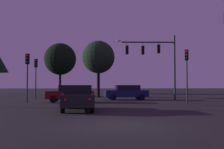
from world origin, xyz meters
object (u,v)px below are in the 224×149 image
Objects in this scene: traffic_signal_mast_arm at (156,55)px; tree_center_horizon at (98,57)px; car_nearside_lane at (78,97)px; traffic_light_corner_right at (27,68)px; car_crossing_right at (71,93)px; traffic_light_median at (36,71)px; car_crossing_left at (126,92)px; tree_left_far at (60,59)px; traffic_light_corner_left at (187,65)px.

tree_center_horizon is at bearing 136.12° from traffic_signal_mast_arm.
traffic_light_corner_right is at bearing 124.02° from car_nearside_lane.
traffic_light_median is at bearing 129.67° from car_crossing_right.
car_crossing_right is at bearing -50.33° from traffic_light_median.
tree_left_far is (-9.46, 21.46, 5.52)m from car_crossing_left.
tree_left_far is (-13.91, 26.70, 3.13)m from traffic_light_corner_left.
traffic_light_median is 9.97m from car_crossing_left.
traffic_light_corner_left is at bearing 31.93° from car_nearside_lane.
traffic_signal_mast_arm is 1.55× the size of traffic_light_median.
tree_left_far reaches higher than traffic_light_corner_right.
car_nearside_lane is 7.50m from car_crossing_right.
traffic_light_corner_right is at bearing -125.12° from tree_center_horizon.
traffic_signal_mast_arm is 12.75m from traffic_light_corner_right.
traffic_signal_mast_arm is at bearing 19.69° from car_crossing_right.
tree_center_horizon reaches higher than traffic_light_median.
car_crossing_left is 24.09m from tree_left_far.
car_crossing_left is at bearing 174.96° from traffic_signal_mast_arm.
traffic_light_corner_right is 0.96× the size of car_nearside_lane.
tree_center_horizon is (1.61, 16.06, 4.17)m from car_nearside_lane.
traffic_light_median is 0.62× the size of tree_center_horizon.
car_crossing_right is (4.13, -4.98, -2.27)m from traffic_light_median.
traffic_signal_mast_arm reaches higher than traffic_light_corner_left.
traffic_light_median is (-14.01, 6.91, -0.13)m from traffic_light_corner_left.
traffic_signal_mast_arm is 0.72× the size of tree_left_far.
traffic_light_corner_right is at bearing 173.56° from traffic_light_corner_left.
car_nearside_lane is (4.74, -7.03, -2.21)m from traffic_light_corner_right.
traffic_light_median is at bearing -151.73° from tree_center_horizon.
traffic_light_corner_right is 8.76m from car_nearside_lane.
traffic_light_median is 7.95m from tree_center_horizon.
traffic_signal_mast_arm is 25.13m from tree_left_far.
traffic_light_corner_left is at bearing -55.69° from tree_center_horizon.
traffic_light_median is (-0.44, 5.38, 0.06)m from traffic_light_corner_right.
car_nearside_lane is 33.06m from tree_left_far.
car_crossing_left is at bearing -66.21° from tree_left_far.
car_crossing_right is at bearing -80.77° from tree_left_far.
traffic_signal_mast_arm is 1.46× the size of car_crossing_left.
car_crossing_right is (-9.88, 1.93, -2.40)m from traffic_light_corner_left.
traffic_signal_mast_arm is 5.35m from traffic_light_corner_left.
car_crossing_left is 1.08× the size of car_crossing_right.
traffic_light_median is 0.98× the size of car_nearside_lane.
traffic_light_corner_left is 7.28m from car_crossing_left.
traffic_light_corner_right is at bearing -173.80° from car_crossing_right.
car_nearside_lane is (-7.43, -10.47, -3.80)m from traffic_signal_mast_arm.
car_nearside_lane is (-8.82, -5.50, -2.40)m from traffic_light_corner_left.
tree_left_far is 1.32× the size of tree_center_horizon.
tree_center_horizon is at bearing -67.45° from tree_left_far.
traffic_light_corner_left is at bearing -11.06° from car_crossing_right.
tree_center_horizon is (-5.82, 5.60, 0.37)m from traffic_signal_mast_arm.
tree_center_horizon reaches higher than traffic_signal_mast_arm.
car_crossing_left is at bearing 130.32° from traffic_light_corner_left.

